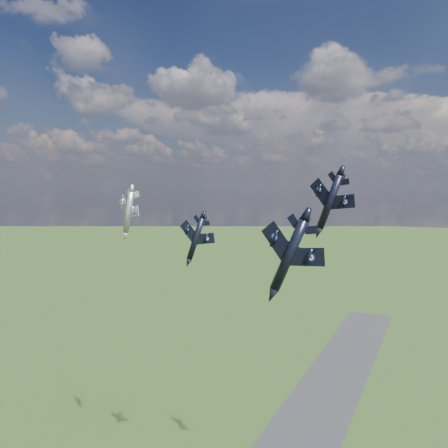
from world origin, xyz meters
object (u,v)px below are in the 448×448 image
at_px(jet_right_navy, 289,255).
at_px(jet_left_silver, 128,212).
at_px(jet_lead_navy, 196,238).
at_px(jet_high_navy, 330,202).

distance_m(jet_right_navy, jet_left_silver, 60.93).
bearing_deg(jet_left_silver, jet_right_navy, -7.65).
relative_size(jet_lead_navy, jet_high_navy, 0.89).
bearing_deg(jet_right_navy, jet_lead_navy, 143.42).
distance_m(jet_right_navy, jet_high_navy, 34.48).
bearing_deg(jet_high_navy, jet_left_silver, -158.86).
bearing_deg(jet_lead_navy, jet_left_silver, -177.14).
xyz_separation_m(jet_right_navy, jet_left_silver, (-52.36, 31.01, 2.89)).
bearing_deg(jet_lead_navy, jet_high_navy, 5.25).
height_order(jet_right_navy, jet_high_navy, jet_high_navy).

